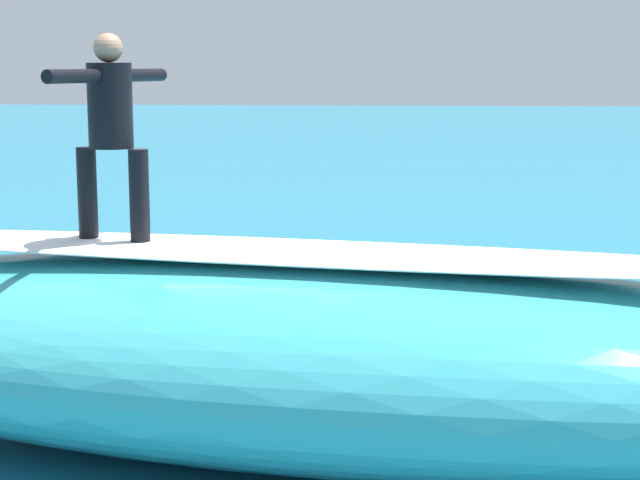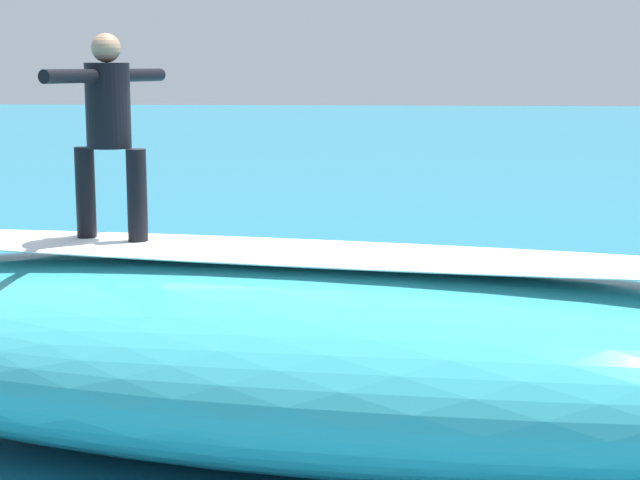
# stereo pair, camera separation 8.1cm
# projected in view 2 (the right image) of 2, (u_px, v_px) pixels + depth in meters

# --- Properties ---
(ground_plane) EXTENTS (120.00, 120.00, 0.00)m
(ground_plane) POSITION_uv_depth(u_px,v_px,m) (294.00, 368.00, 9.24)
(ground_plane) COLOR teal
(wave_crest) EXTENTS (9.34, 4.17, 1.36)m
(wave_crest) POSITION_uv_depth(u_px,v_px,m) (296.00, 355.00, 7.19)
(wave_crest) COLOR teal
(wave_crest) RESTS_ON ground_plane
(wave_foam_lip) EXTENTS (7.72, 2.18, 0.08)m
(wave_foam_lip) POSITION_uv_depth(u_px,v_px,m) (295.00, 252.00, 7.07)
(wave_foam_lip) COLOR white
(wave_foam_lip) RESTS_ON wave_crest
(surfboard_riding) EXTENTS (1.87, 1.04, 0.07)m
(surfboard_riding) POSITION_uv_depth(u_px,v_px,m) (113.00, 245.00, 7.39)
(surfboard_riding) COLOR silver
(surfboard_riding) RESTS_ON wave_crest
(surfer_riding) EXTENTS (0.55, 1.32, 1.44)m
(surfer_riding) POSITION_uv_depth(u_px,v_px,m) (109.00, 121.00, 7.24)
(surfer_riding) COLOR black
(surfer_riding) RESTS_ON surfboard_riding
(surfboard_paddling) EXTENTS (2.44, 0.78, 0.07)m
(surfboard_paddling) POSITION_uv_depth(u_px,v_px,m) (454.00, 306.00, 11.46)
(surfboard_paddling) COLOR yellow
(surfboard_paddling) RESTS_ON ground_plane
(surfer_paddling) EXTENTS (1.65, 0.46, 0.30)m
(surfer_paddling) POSITION_uv_depth(u_px,v_px,m) (443.00, 292.00, 11.43)
(surfer_paddling) COLOR black
(surfer_paddling) RESTS_ON surfboard_paddling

